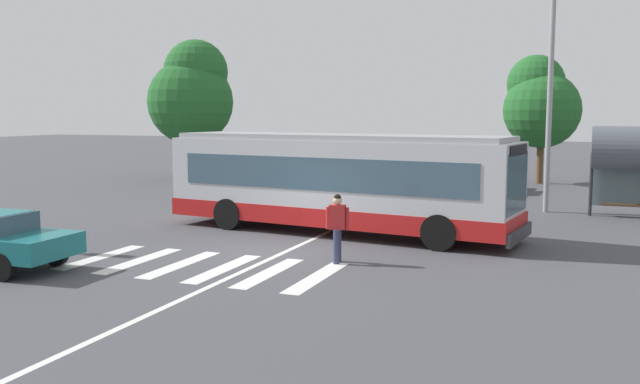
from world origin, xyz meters
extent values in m
plane|color=#47474C|center=(0.00, 0.00, 0.00)|extent=(160.00, 160.00, 0.00)
cylinder|color=black|center=(4.53, 4.18, 0.50)|extent=(1.03, 0.43, 1.00)
cylinder|color=black|center=(4.22, 1.86, 0.50)|extent=(1.03, 0.43, 1.00)
cylinder|color=black|center=(-2.43, 5.12, 0.50)|extent=(1.03, 0.43, 1.00)
cylinder|color=black|center=(-2.74, 2.79, 0.50)|extent=(1.03, 0.43, 1.00)
cube|color=silver|center=(0.68, 3.52, 1.62)|extent=(11.22, 3.99, 2.55)
cube|color=red|center=(0.68, 3.52, 0.62)|extent=(11.33, 4.03, 0.55)
cube|color=#3D5666|center=(0.68, 3.52, 1.93)|extent=(9.92, 3.86, 0.96)
cube|color=#3D5666|center=(6.12, 2.79, 1.83)|extent=(0.34, 2.23, 1.63)
cube|color=black|center=(6.12, 2.79, 2.72)|extent=(0.32, 1.93, 0.28)
cube|color=#99999E|center=(0.68, 3.52, 2.98)|extent=(10.76, 3.73, 0.16)
cube|color=#28282B|center=(6.23, 2.77, 0.43)|extent=(0.46, 2.54, 0.36)
cylinder|color=#333856|center=(2.13, -0.40, 0.42)|extent=(0.16, 0.16, 0.85)
cylinder|color=#333856|center=(2.18, -0.67, 0.42)|extent=(0.16, 0.16, 0.85)
cube|color=#B22323|center=(2.16, -0.54, 1.15)|extent=(0.44, 0.33, 0.60)
cylinder|color=#B22323|center=(1.92, -0.58, 1.12)|extent=(0.10, 0.10, 0.55)
cylinder|color=#B22323|center=(2.39, -0.50, 1.12)|extent=(0.10, 0.10, 0.55)
sphere|color=tan|center=(2.16, -0.54, 1.56)|extent=(0.22, 0.22, 0.22)
sphere|color=black|center=(2.16, -0.54, 1.63)|extent=(0.19, 0.19, 0.19)
cylinder|color=black|center=(-4.14, -3.32, 0.32)|extent=(0.64, 0.21, 0.64)
cylinder|color=black|center=(-4.10, -4.99, 0.32)|extent=(0.64, 0.21, 0.64)
cylinder|color=black|center=(-5.22, 18.47, 0.32)|extent=(0.26, 0.66, 0.64)
cylinder|color=black|center=(-3.56, 18.30, 0.32)|extent=(0.26, 0.66, 0.64)
cylinder|color=black|center=(-5.49, 15.69, 0.32)|extent=(0.26, 0.66, 0.64)
cylinder|color=black|center=(-3.83, 15.53, 0.32)|extent=(0.26, 0.66, 0.64)
cube|color=#C6B793|center=(-4.52, 17.00, 0.64)|extent=(2.25, 4.66, 0.52)
cube|color=#3D5666|center=(-4.53, 16.91, 1.12)|extent=(1.80, 2.31, 0.44)
cube|color=#C6B793|center=(-4.53, 16.91, 1.30)|extent=(1.71, 2.12, 0.09)
cylinder|color=black|center=(-2.53, 18.25, 0.32)|extent=(0.24, 0.65, 0.64)
cylinder|color=black|center=(-0.86, 18.13, 0.32)|extent=(0.24, 0.65, 0.64)
cylinder|color=black|center=(-2.72, 15.46, 0.32)|extent=(0.24, 0.65, 0.64)
cylinder|color=black|center=(-1.05, 15.35, 0.32)|extent=(0.24, 0.65, 0.64)
cube|color=#38383D|center=(-1.79, 16.80, 0.64)|extent=(2.13, 4.62, 0.52)
cube|color=#3D5666|center=(-1.79, 16.71, 1.12)|extent=(1.75, 2.27, 0.44)
cube|color=#38383D|center=(-1.79, 16.71, 1.30)|extent=(1.66, 2.08, 0.09)
cylinder|color=black|center=(0.17, 18.58, 0.32)|extent=(0.26, 0.66, 0.64)
cylinder|color=black|center=(1.83, 18.41, 0.32)|extent=(0.26, 0.66, 0.64)
cylinder|color=black|center=(-0.12, 15.81, 0.32)|extent=(0.26, 0.66, 0.64)
cylinder|color=black|center=(1.55, 15.64, 0.32)|extent=(0.26, 0.66, 0.64)
cube|color=#B7BABF|center=(0.86, 17.11, 0.64)|extent=(2.27, 4.66, 0.52)
cube|color=#3D5666|center=(0.85, 17.02, 1.12)|extent=(1.81, 2.31, 0.44)
cube|color=#B7BABF|center=(0.85, 17.02, 1.30)|extent=(1.72, 2.13, 0.09)
cylinder|color=black|center=(2.80, 18.05, 0.32)|extent=(0.23, 0.65, 0.64)
cylinder|color=black|center=(4.47, 17.97, 0.32)|extent=(0.23, 0.65, 0.64)
cylinder|color=black|center=(2.66, 15.26, 0.32)|extent=(0.23, 0.65, 0.64)
cylinder|color=black|center=(4.34, 15.18, 0.32)|extent=(0.23, 0.65, 0.64)
cube|color=black|center=(3.57, 16.62, 0.64)|extent=(2.03, 4.58, 0.52)
cube|color=#3D5666|center=(3.56, 16.53, 1.12)|extent=(1.70, 2.23, 0.44)
cube|color=black|center=(3.56, 16.53, 1.30)|extent=(1.62, 2.05, 0.09)
cylinder|color=#28282B|center=(8.06, 10.18, 1.15)|extent=(0.12, 0.12, 2.30)
cylinder|color=#939399|center=(6.51, 10.57, 4.42)|extent=(0.20, 0.20, 8.84)
cylinder|color=brown|center=(-12.86, 16.80, 1.34)|extent=(0.36, 0.36, 2.69)
sphere|color=#236028|center=(-12.86, 16.80, 4.35)|extent=(4.77, 4.77, 4.77)
sphere|color=#236028|center=(-12.66, 17.10, 6.02)|extent=(3.58, 3.58, 3.58)
cylinder|color=brown|center=(5.62, 21.51, 1.24)|extent=(0.36, 0.36, 2.48)
sphere|color=#236028|center=(5.62, 21.51, 3.89)|extent=(4.01, 4.01, 4.01)
sphere|color=#236028|center=(5.25, 21.85, 5.29)|extent=(3.01, 3.01, 3.01)
cube|color=silver|center=(-3.77, -2.14, 0.00)|extent=(0.45, 3.16, 0.01)
cube|color=silver|center=(-2.57, -2.14, 0.00)|extent=(0.45, 3.16, 0.01)
cube|color=silver|center=(-1.37, -2.14, 0.00)|extent=(0.45, 3.16, 0.01)
cube|color=silver|center=(-0.16, -2.14, 0.00)|extent=(0.45, 3.16, 0.01)
cube|color=silver|center=(1.04, -2.14, 0.00)|extent=(0.45, 3.16, 0.01)
cube|color=silver|center=(2.25, -2.14, 0.00)|extent=(0.45, 3.16, 0.01)
cube|color=silver|center=(0.41, 2.00, 0.00)|extent=(0.16, 24.00, 0.01)
camera|label=1|loc=(7.77, -16.08, 3.69)|focal=37.99mm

